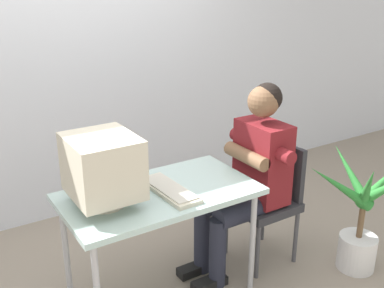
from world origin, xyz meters
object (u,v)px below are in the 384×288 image
crt_monitor (103,167)px  office_chair (269,195)px  desk (160,201)px  person_seated (250,172)px  potted_plant (361,220)px  keyboard (169,190)px

crt_monitor → office_chair: (1.17, -0.03, -0.47)m
desk → crt_monitor: crt_monitor is taller
person_seated → potted_plant: (0.61, -0.45, -0.32)m
crt_monitor → potted_plant: crt_monitor is taller
desk → keyboard: (0.04, -0.04, 0.08)m
office_chair → potted_plant: size_ratio=0.95×
office_chair → crt_monitor: bearing=178.5°
keyboard → office_chair: bearing=1.2°
keyboard → person_seated: (0.62, 0.02, -0.04)m
person_seated → office_chair: bearing=-0.0°
desk → potted_plant: (1.27, -0.47, -0.29)m
desk → office_chair: (0.84, -0.02, -0.18)m
office_chair → keyboard: bearing=-178.8°
office_chair → desk: bearing=178.5°
office_chair → potted_plant: 0.63m
crt_monitor → person_seated: 1.02m
office_chair → person_seated: size_ratio=0.66×
desk → keyboard: keyboard is taller
keyboard → person_seated: 0.62m
office_chair → potted_plant: potted_plant is taller
desk → potted_plant: potted_plant is taller
potted_plant → crt_monitor: bearing=163.3°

